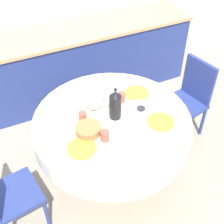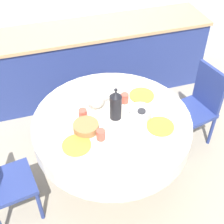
% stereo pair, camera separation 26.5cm
% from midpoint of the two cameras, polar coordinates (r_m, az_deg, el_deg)
% --- Properties ---
extents(ground_plane, '(12.00, 12.00, 0.00)m').
position_cam_midpoint_polar(ground_plane, '(3.27, -2.36, -11.01)').
color(ground_plane, '#9E937F').
extents(kitchen_counter, '(3.24, 0.64, 0.90)m').
position_cam_midpoint_polar(kitchen_counter, '(3.96, -10.72, 8.28)').
color(kitchen_counter, navy).
rests_on(kitchen_counter, ground_plane).
extents(dining_table, '(1.40, 1.40, 0.75)m').
position_cam_midpoint_polar(dining_table, '(2.79, -2.72, -3.20)').
color(dining_table, tan).
rests_on(dining_table, ground_plane).
extents(chair_left, '(0.48, 0.48, 0.89)m').
position_cam_midpoint_polar(chair_left, '(3.42, 11.80, 2.69)').
color(chair_left, navy).
rests_on(chair_left, ground_plane).
extents(chair_right, '(0.46, 0.46, 0.89)m').
position_cam_midpoint_polar(chair_right, '(2.72, -22.15, -13.90)').
color(chair_right, navy).
rests_on(chair_right, ground_plane).
extents(plate_near_left, '(0.23, 0.23, 0.01)m').
position_cam_midpoint_polar(plate_near_left, '(2.48, -8.61, -6.77)').
color(plate_near_left, orange).
rests_on(plate_near_left, dining_table).
extents(cup_near_left, '(0.07, 0.07, 0.09)m').
position_cam_midpoint_polar(cup_near_left, '(2.50, -4.36, -4.49)').
color(cup_near_left, '#CC4C3D').
rests_on(cup_near_left, dining_table).
extents(plate_near_right, '(0.23, 0.23, 0.01)m').
position_cam_midpoint_polar(plate_near_right, '(2.68, 6.12, -1.92)').
color(plate_near_right, orange).
rests_on(plate_near_right, dining_table).
extents(cup_near_right, '(0.07, 0.07, 0.09)m').
position_cam_midpoint_polar(cup_near_right, '(2.70, 2.49, -0.10)').
color(cup_near_right, '#28282D').
rests_on(cup_near_right, dining_table).
extents(plate_far_left, '(0.23, 0.23, 0.01)m').
position_cam_midpoint_polar(plate_far_left, '(2.80, -11.23, -0.24)').
color(plate_far_left, white).
rests_on(plate_far_left, dining_table).
extents(cup_far_left, '(0.07, 0.07, 0.09)m').
position_cam_midpoint_polar(cup_far_left, '(2.68, -8.23, -1.01)').
color(cup_far_left, '#CC4C3D').
rests_on(cup_far_left, dining_table).
extents(plate_far_right, '(0.23, 0.23, 0.01)m').
position_cam_midpoint_polar(plate_far_right, '(2.96, 2.00, 3.36)').
color(plate_far_right, orange).
rests_on(plate_far_right, dining_table).
extents(cup_far_right, '(0.07, 0.07, 0.09)m').
position_cam_midpoint_polar(cup_far_right, '(2.85, -0.96, 2.59)').
color(cup_far_right, '#CC4C3D').
rests_on(cup_far_right, dining_table).
extents(coffee_carafe, '(0.10, 0.10, 0.32)m').
position_cam_midpoint_polar(coffee_carafe, '(2.63, -2.28, 1.22)').
color(coffee_carafe, black).
rests_on(coffee_carafe, dining_table).
extents(teapot, '(0.23, 0.16, 0.21)m').
position_cam_midpoint_polar(teapot, '(2.75, -6.13, 1.91)').
color(teapot, silver).
rests_on(teapot, dining_table).
extents(bread_basket, '(0.21, 0.21, 0.07)m').
position_cam_midpoint_polar(bread_basket, '(2.58, -7.32, -3.32)').
color(bread_basket, olive).
rests_on(bread_basket, dining_table).
extents(fruit_bowl, '(0.20, 0.20, 0.08)m').
position_cam_midpoint_polar(fruit_bowl, '(2.73, 2.23, 0.24)').
color(fruit_bowl, silver).
rests_on(fruit_bowl, dining_table).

